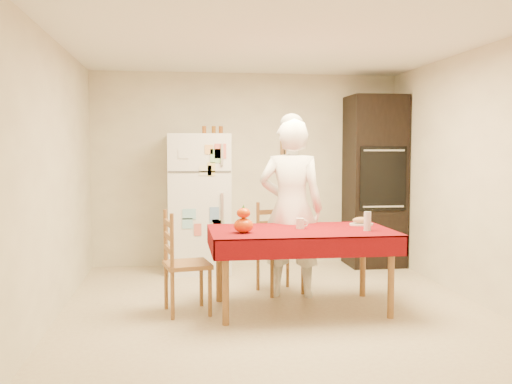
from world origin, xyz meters
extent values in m
plane|color=tan|center=(0.00, 0.00, 0.00)|extent=(4.50, 4.50, 0.00)
cube|color=beige|center=(0.00, 2.25, 1.25)|extent=(4.00, 0.02, 2.50)
cube|color=beige|center=(0.00, -2.25, 1.25)|extent=(4.00, 0.02, 2.50)
cube|color=beige|center=(-2.00, 0.00, 1.25)|extent=(0.02, 4.50, 2.50)
cube|color=beige|center=(2.00, 0.00, 1.25)|extent=(0.02, 4.50, 2.50)
cube|color=white|center=(0.00, 0.00, 2.50)|extent=(4.00, 4.50, 0.02)
cube|color=brown|center=(0.55, 2.23, 1.50)|extent=(0.22, 0.02, 0.30)
cube|color=white|center=(-0.65, 1.88, 0.85)|extent=(0.75, 0.70, 1.70)
cube|color=silver|center=(-0.39, 1.51, 1.45)|extent=(0.03, 0.03, 0.25)
cube|color=silver|center=(-0.39, 1.51, 0.70)|extent=(0.03, 0.03, 0.60)
cube|color=black|center=(1.63, 1.93, 1.10)|extent=(0.70, 0.60, 2.20)
cube|color=black|center=(1.63, 1.62, 1.15)|extent=(0.59, 0.02, 0.80)
cylinder|color=brown|center=(-0.51, -0.38, 0.35)|extent=(0.06, 0.06, 0.71)
cylinder|color=brown|center=(-0.51, 0.40, 0.35)|extent=(0.06, 0.06, 0.71)
cylinder|color=brown|center=(0.97, -0.38, 0.35)|extent=(0.06, 0.06, 0.71)
cylinder|color=brown|center=(0.97, 0.40, 0.35)|extent=(0.06, 0.06, 0.71)
cube|color=brown|center=(0.23, 0.01, 0.73)|extent=(1.60, 0.90, 0.04)
cube|color=#4F040A|center=(0.23, 0.01, 0.76)|extent=(1.70, 1.00, 0.01)
cylinder|color=brown|center=(0.03, 0.46, 0.21)|extent=(0.04, 0.04, 0.43)
cylinder|color=brown|center=(-0.06, 0.79, 0.21)|extent=(0.04, 0.04, 0.43)
cylinder|color=brown|center=(0.38, 0.57, 0.21)|extent=(0.04, 0.04, 0.43)
cylinder|color=brown|center=(0.28, 0.89, 0.21)|extent=(0.04, 0.04, 0.43)
cube|color=brown|center=(0.16, 0.68, 0.45)|extent=(0.52, 0.50, 0.04)
cube|color=brown|center=(0.11, 0.84, 0.70)|extent=(0.35, 0.13, 0.50)
cylinder|color=brown|center=(-0.63, -0.10, 0.21)|extent=(0.04, 0.04, 0.43)
cylinder|color=brown|center=(-0.96, -0.16, 0.21)|extent=(0.04, 0.04, 0.43)
cylinder|color=brown|center=(-0.69, 0.25, 0.21)|extent=(0.04, 0.04, 0.43)
cylinder|color=brown|center=(-1.03, 0.19, 0.21)|extent=(0.04, 0.04, 0.43)
cube|color=brown|center=(-0.83, 0.05, 0.45)|extent=(0.47, 0.48, 0.04)
cube|color=brown|center=(-1.00, 0.02, 0.70)|extent=(0.09, 0.36, 0.50)
imported|color=white|center=(0.24, 0.52, 0.91)|extent=(0.75, 0.58, 1.82)
cylinder|color=silver|center=(0.24, 0.06, 0.81)|extent=(0.08, 0.08, 0.10)
ellipsoid|color=#D54205|center=(-0.33, -0.13, 0.83)|extent=(0.18, 0.18, 0.13)
ellipsoid|color=#E36205|center=(-0.33, -0.13, 0.94)|extent=(0.12, 0.12, 0.09)
cylinder|color=silver|center=(0.82, -0.15, 0.85)|extent=(0.07, 0.07, 0.18)
cylinder|color=white|center=(0.89, 0.22, 0.77)|extent=(0.24, 0.24, 0.02)
ellipsoid|color=#9F7C4E|center=(0.89, 0.22, 0.81)|extent=(0.18, 0.10, 0.06)
cylinder|color=#934C1A|center=(-0.58, 1.93, 1.75)|extent=(0.05, 0.05, 0.10)
cylinder|color=brown|center=(-0.46, 1.93, 1.75)|extent=(0.05, 0.05, 0.10)
cylinder|color=brown|center=(-0.37, 1.93, 1.75)|extent=(0.05, 0.05, 0.10)
camera|label=1|loc=(-0.91, -5.18, 1.51)|focal=40.00mm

